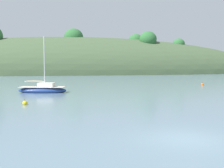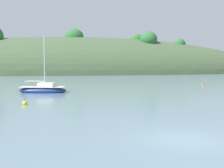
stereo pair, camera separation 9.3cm
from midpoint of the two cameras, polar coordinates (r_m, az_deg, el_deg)
name	(u,v)px [view 2 (the right image)]	position (r m, az deg, el deg)	size (l,w,h in m)	color
ground_plane	(185,139)	(13.85, 15.14, -11.01)	(400.00, 400.00, 0.00)	slate
far_shoreline_hill	(79,73)	(101.05, -6.84, 2.20)	(150.00, 36.00, 29.61)	#425638
sailboat_red_portside	(43,90)	(35.52, -14.09, -1.12)	(6.34, 3.29, 7.22)	navy
mooring_buoy_outer	(25,103)	(25.56, -17.55, -3.81)	(0.44, 0.44, 0.54)	yellow
mooring_buoy_channel	(203,84)	(49.17, 18.35, -0.06)	(0.44, 0.44, 0.54)	orange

